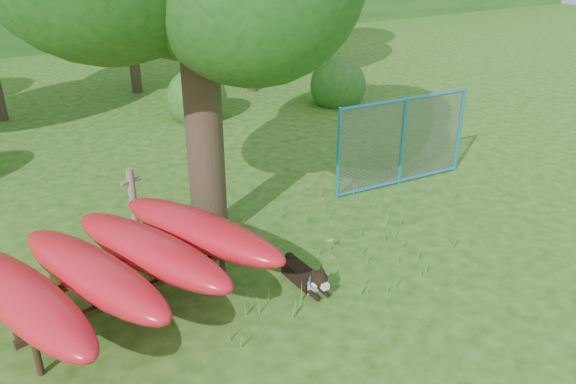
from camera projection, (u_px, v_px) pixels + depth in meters
ground at (318, 277)px, 9.04m from camera, size 80.00×80.00×0.00m
wooden_post at (134, 204)px, 9.76m from camera, size 0.39×0.17×1.42m
kayak_rack at (122, 261)px, 7.83m from camera, size 4.32×3.85×1.14m
husky_dog at (307, 276)px, 8.73m from camera, size 0.29×1.17×0.52m
fence_section at (403, 142)px, 12.06m from camera, size 3.34×0.36×3.26m
wildflower_clump at (330, 241)px, 9.70m from camera, size 0.11×0.12×0.24m
shrub_right at (337, 104)px, 18.35m from camera, size 1.80×1.80×1.80m
shrub_mid at (198, 118)px, 16.90m from camera, size 1.80×1.80×1.80m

